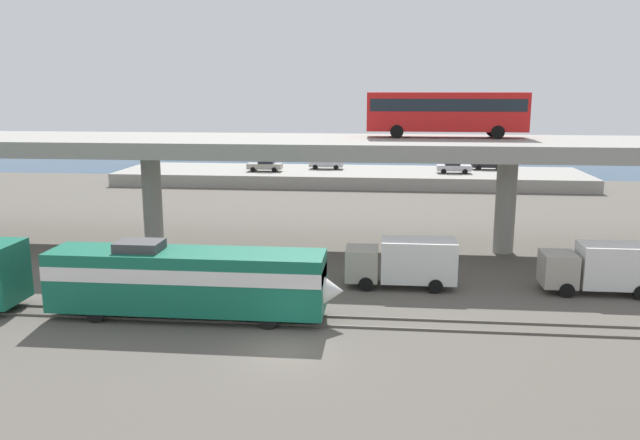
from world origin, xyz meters
TOP-DOWN VIEW (x-y plane):
  - ground_plane at (0.00, 0.00)m, footprint 260.00×260.00m
  - rail_strip_near at (0.00, 3.28)m, footprint 110.00×0.12m
  - rail_strip_far at (0.00, 4.72)m, footprint 110.00×0.12m
  - train_locomotive at (-5.11, 4.00)m, footprint 15.86×3.04m
  - highway_overpass at (0.00, 20.00)m, footprint 96.00×10.92m
  - transit_bus_on_overpass at (9.14, 21.99)m, footprint 12.00×2.68m
  - service_truck_west at (17.82, 10.62)m, footprint 6.80×2.46m
  - service_truck_east at (5.92, 10.62)m, footprint 6.80×2.46m
  - pier_parking_lot at (0.00, 55.00)m, footprint 59.90×13.06m
  - parked_car_0 at (13.20, 53.82)m, footprint 4.25×1.85m
  - parked_car_1 at (18.07, 57.93)m, footprint 4.27×1.84m
  - parked_car_2 at (-10.86, 53.16)m, footprint 4.46×1.98m
  - parked_car_3 at (-3.27, 56.38)m, footprint 4.46×1.84m
  - harbor_water at (0.00, 78.00)m, footprint 140.00×36.00m

SIDE VIEW (x-z plane):
  - ground_plane at x=0.00m, z-range 0.00..0.00m
  - harbor_water at x=0.00m, z-range 0.00..0.01m
  - rail_strip_near at x=0.00m, z-range 0.00..0.12m
  - rail_strip_far at x=0.00m, z-range 0.00..0.12m
  - pier_parking_lot at x=0.00m, z-range 0.00..1.57m
  - service_truck_west at x=17.82m, z-range 0.12..3.16m
  - service_truck_east at x=5.92m, z-range 0.12..3.16m
  - train_locomotive at x=-5.11m, z-range 0.10..4.28m
  - parked_car_0 at x=13.20m, z-range 1.59..3.09m
  - parked_car_1 at x=18.07m, z-range 1.59..3.09m
  - parked_car_3 at x=-3.27m, z-range 1.59..3.09m
  - parked_car_2 at x=-10.86m, z-range 1.59..3.09m
  - highway_overpass at x=0.00m, z-range 3.43..11.90m
  - transit_bus_on_overpass at x=9.14m, z-range 8.83..12.23m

